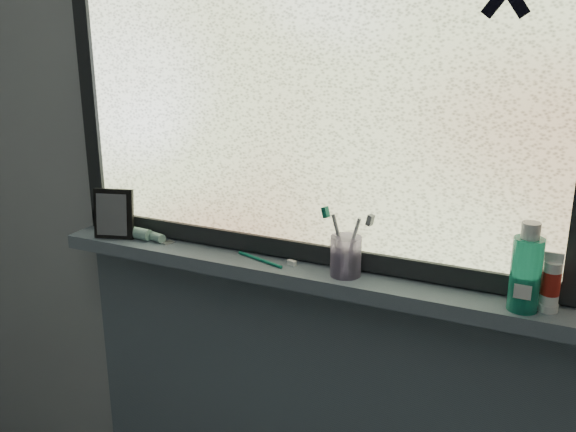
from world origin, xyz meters
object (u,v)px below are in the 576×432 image
(toothbrush_cup, at_px, (346,256))
(mouthwash_bottle, at_px, (527,267))
(cream_tube, at_px, (551,280))
(vanity_mirror, at_px, (114,214))

(toothbrush_cup, relative_size, mouthwash_bottle, 0.61)
(toothbrush_cup, bearing_deg, cream_tube, -0.14)
(vanity_mirror, height_order, toothbrush_cup, vanity_mirror)
(toothbrush_cup, xyz_separation_m, cream_tube, (0.49, -0.00, 0.02))
(toothbrush_cup, bearing_deg, mouthwash_bottle, -2.52)
(vanity_mirror, relative_size, mouthwash_bottle, 0.87)
(vanity_mirror, bearing_deg, mouthwash_bottle, -16.62)
(vanity_mirror, relative_size, toothbrush_cup, 1.43)
(toothbrush_cup, bearing_deg, vanity_mirror, -178.51)
(vanity_mirror, height_order, cream_tube, vanity_mirror)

